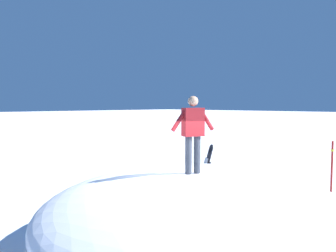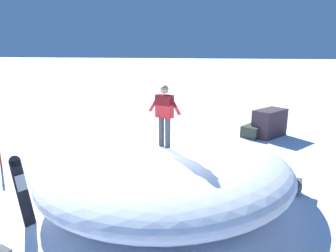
{
  "view_description": "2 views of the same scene",
  "coord_description": "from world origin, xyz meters",
  "views": [
    {
      "loc": [
        4.51,
        -4.93,
        2.85
      ],
      "look_at": [
        -0.24,
        -0.15,
        2.39
      ],
      "focal_mm": 34.59,
      "sensor_mm": 36.0,
      "label": 1
    },
    {
      "loc": [
        -7.12,
        -1.4,
        3.89
      ],
      "look_at": [
        0.38,
        0.11,
        1.91
      ],
      "focal_mm": 31.97,
      "sensor_mm": 36.0,
      "label": 2
    }
  ],
  "objects": [
    {
      "name": "snowboarder_standing",
      "position": [
        0.18,
        0.16,
        2.32
      ],
      "size": [
        0.46,
        0.95,
        1.61
      ],
      "color": "#333842",
      "rests_on": "snow_mound"
    },
    {
      "name": "snow_mound",
      "position": [
        0.33,
        0.11,
        0.7
      ],
      "size": [
        8.88,
        9.06,
        1.4
      ],
      "primitive_type": "ellipsoid",
      "rotation": [
        0.0,
        0.0,
        2.11
      ],
      "color": "white",
      "rests_on": "ground"
    },
    {
      "name": "snowboard_secondary_upright",
      "position": [
        -1.73,
        3.05,
        0.81
      ],
      "size": [
        0.45,
        0.53,
        1.58
      ],
      "color": "black",
      "rests_on": "ground"
    },
    {
      "name": "ground",
      "position": [
        0.0,
        0.0,
        0.0
      ],
      "size": [
        240.0,
        240.0,
        0.0
      ],
      "primitive_type": "plane",
      "color": "white"
    },
    {
      "name": "rock_outcrop",
      "position": [
        6.75,
        -3.17,
        0.51
      ],
      "size": [
        1.92,
        2.14,
        1.24
      ],
      "color": "#45353B",
      "rests_on": "ground"
    },
    {
      "name": "backpack_far",
      "position": [
        0.95,
        -3.37,
        0.22
      ],
      "size": [
        0.61,
        0.41,
        0.43
      ],
      "color": "#4C4C51",
      "rests_on": "ground"
    }
  ]
}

